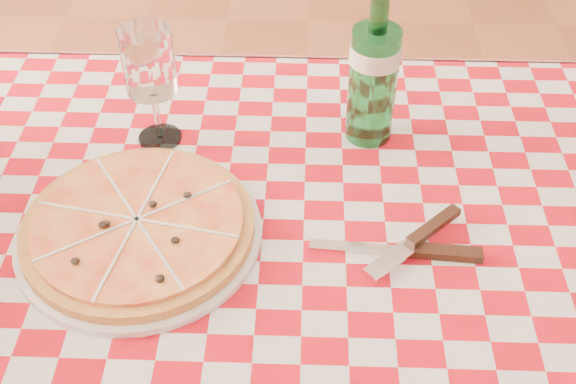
# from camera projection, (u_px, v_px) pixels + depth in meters

# --- Properties ---
(dining_table) EXTENTS (1.20, 0.80, 0.75)m
(dining_table) POSITION_uv_depth(u_px,v_px,m) (302.00, 312.00, 0.94)
(dining_table) COLOR brown
(dining_table) RESTS_ON ground
(tablecloth) EXTENTS (1.30, 0.90, 0.01)m
(tablecloth) POSITION_uv_depth(u_px,v_px,m) (303.00, 264.00, 0.88)
(tablecloth) COLOR #AF0A17
(tablecloth) RESTS_ON dining_table
(pizza_plate) EXTENTS (0.36, 0.36, 0.04)m
(pizza_plate) POSITION_uv_depth(u_px,v_px,m) (138.00, 226.00, 0.89)
(pizza_plate) COLOR gold
(pizza_plate) RESTS_ON tablecloth
(water_bottle) EXTENTS (0.09, 0.09, 0.25)m
(water_bottle) POSITION_uv_depth(u_px,v_px,m) (375.00, 62.00, 0.97)
(water_bottle) COLOR #19672D
(water_bottle) RESTS_ON tablecloth
(wine_glass) EXTENTS (0.08, 0.08, 0.18)m
(wine_glass) POSITION_uv_depth(u_px,v_px,m) (152.00, 88.00, 0.98)
(wine_glass) COLOR silver
(wine_glass) RESTS_ON tablecloth
(cutlery) EXTENTS (0.28, 0.26, 0.02)m
(cutlery) POSITION_uv_depth(u_px,v_px,m) (409.00, 246.00, 0.88)
(cutlery) COLOR silver
(cutlery) RESTS_ON tablecloth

